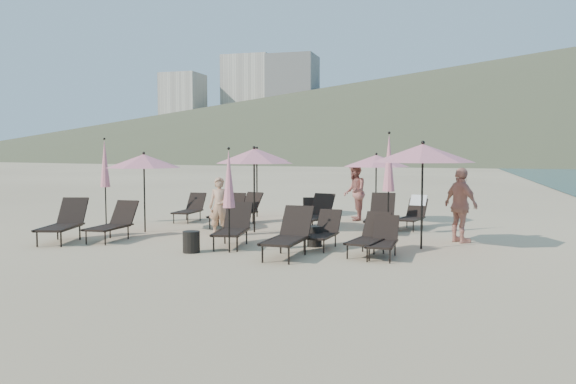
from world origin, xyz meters
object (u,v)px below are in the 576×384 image
(beachgoer_a, at_px, (220,207))
(beachgoer_c, at_px, (461,205))
(lounger_12, at_px, (313,214))
(lounger_7, at_px, (241,210))
(lounger_13, at_px, (383,239))
(beachgoer_b, at_px, (354,192))
(side_table_0, at_px, (191,242))
(umbrella_open_4, at_px, (376,161))
(lounger_11, at_px, (413,213))
(side_table_1, at_px, (314,236))
(lounger_8, at_px, (228,211))
(lounger_9, at_px, (315,213))
(lounger_4, at_px, (323,231))
(umbrella_open_3, at_px, (257,155))
(lounger_5, at_px, (370,236))
(umbrella_open_2, at_px, (423,153))
(umbrella_closed_1, at_px, (389,163))
(umbrella_open_0, at_px, (144,161))
(lounger_3, at_px, (289,234))
(lounger_1, at_px, (113,223))
(lounger_2, at_px, (233,227))
(lounger_0, at_px, (64,222))
(umbrella_open_1, at_px, (254,156))
(umbrella_closed_2, at_px, (105,164))
(lounger_6, at_px, (190,208))
(umbrella_closed_0, at_px, (229,179))

(beachgoer_a, bearing_deg, beachgoer_c, -5.35)
(lounger_12, bearing_deg, lounger_7, 158.04)
(lounger_13, relative_size, beachgoer_b, 0.79)
(side_table_0, bearing_deg, umbrella_open_4, 63.13)
(lounger_11, height_order, side_table_1, lounger_11)
(lounger_8, xyz_separation_m, lounger_9, (2.74, -0.01, 0.02))
(lounger_4, xyz_separation_m, umbrella_open_3, (-3.67, 5.61, 1.77))
(lounger_7, xyz_separation_m, lounger_9, (2.55, -0.64, 0.02))
(lounger_5, xyz_separation_m, umbrella_open_2, (1.05, 1.06, 1.81))
(lounger_8, distance_m, umbrella_closed_1, 5.18)
(umbrella_open_3, height_order, umbrella_closed_1, umbrella_closed_1)
(umbrella_open_2, xyz_separation_m, umbrella_open_3, (-5.90, 5.12, -0.06))
(lounger_11, xyz_separation_m, umbrella_open_0, (-7.23, -2.94, 1.55))
(lounger_11, height_order, umbrella_closed_1, umbrella_closed_1)
(lounger_3, bearing_deg, lounger_5, 26.04)
(lounger_1, bearing_deg, lounger_11, 29.95)
(beachgoer_c, bearing_deg, umbrella_open_0, 53.37)
(lounger_3, distance_m, umbrella_open_2, 3.68)
(umbrella_open_2, distance_m, side_table_0, 5.67)
(lounger_2, bearing_deg, side_table_1, 4.57)
(lounger_0, relative_size, lounger_1, 1.15)
(lounger_9, distance_m, umbrella_open_3, 4.16)
(umbrella_open_1, bearing_deg, umbrella_open_3, 108.59)
(lounger_1, relative_size, lounger_13, 1.15)
(lounger_5, xyz_separation_m, umbrella_closed_2, (-8.77, 2.99, 1.47))
(lounger_6, distance_m, beachgoer_c, 8.74)
(side_table_1, bearing_deg, lounger_12, 104.75)
(lounger_11, height_order, beachgoer_c, beachgoer_c)
(lounger_4, height_order, umbrella_open_2, umbrella_open_2)
(lounger_7, distance_m, umbrella_open_3, 2.63)
(lounger_1, height_order, beachgoer_c, beachgoer_c)
(lounger_1, height_order, umbrella_open_0, umbrella_open_0)
(lounger_6, bearing_deg, lounger_5, -36.01)
(lounger_0, height_order, umbrella_open_0, umbrella_open_0)
(lounger_7, bearing_deg, lounger_2, -53.58)
(umbrella_closed_0, height_order, umbrella_closed_1, umbrella_closed_1)
(side_table_0, bearing_deg, umbrella_open_3, 97.79)
(umbrella_open_4, bearing_deg, umbrella_open_1, -134.97)
(beachgoer_b, bearing_deg, umbrella_open_2, 15.69)
(lounger_11, bearing_deg, lounger_0, -136.38)
(lounger_2, bearing_deg, lounger_0, 178.38)
(lounger_1, relative_size, lounger_4, 1.12)
(lounger_0, height_order, umbrella_open_3, umbrella_open_3)
(lounger_8, relative_size, umbrella_open_1, 0.70)
(lounger_4, xyz_separation_m, umbrella_open_0, (-5.43, 1.13, 1.61))
(lounger_2, height_order, lounger_8, lounger_2)
(beachgoer_c, bearing_deg, umbrella_open_3, 19.62)
(lounger_4, bearing_deg, beachgoer_c, 33.34)
(lounger_2, relative_size, umbrella_open_0, 0.80)
(lounger_7, xyz_separation_m, umbrella_open_0, (-1.95, -2.49, 1.56))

